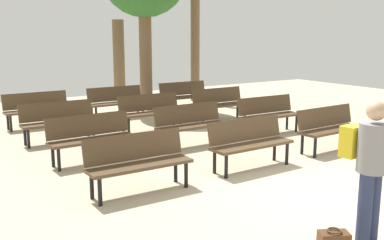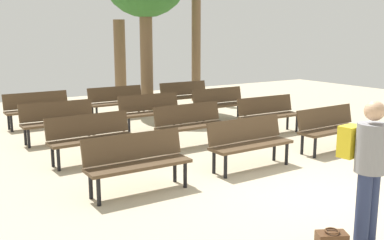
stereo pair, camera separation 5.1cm
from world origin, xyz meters
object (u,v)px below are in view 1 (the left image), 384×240
at_px(bench_r2_c2, 219,102).
at_px(tree_1, 119,60).
at_px(bench_r0_c2, 330,126).
at_px(bench_r3_c1, 116,100).
at_px(bench_r1_c1, 190,122).
at_px(bench_r3_c0, 37,107).
at_px(bench_r0_c1, 249,140).
at_px(bench_r2_c0, 58,119).
at_px(tree_0, 195,50).
at_px(bench_r2_c1, 151,110).
at_px(visitor_with_backpack, 369,164).
at_px(bench_r1_c2, 268,113).
at_px(bench_r0_c0, 138,159).
at_px(bench_r1_c0, 91,135).
at_px(bench_r3_c2, 185,94).

bearing_deg(bench_r2_c2, tree_1, 97.73).
height_order(bench_r0_c2, bench_r3_c1, same).
relative_size(bench_r1_c1, bench_r3_c0, 1.00).
relative_size(bench_r0_c1, bench_r0_c2, 1.00).
relative_size(bench_r2_c0, tree_0, 0.45).
bearing_deg(bench_r0_c2, bench_r3_c0, 126.51).
xyz_separation_m(bench_r2_c1, visitor_with_backpack, (-0.77, -6.69, 0.43)).
bearing_deg(bench_r0_c2, bench_r2_c0, 138.18).
bearing_deg(bench_r2_c2, bench_r2_c0, -179.96).
bearing_deg(bench_r1_c2, bench_r0_c1, -137.85).
bearing_deg(bench_r3_c1, bench_r0_c0, -110.83).
relative_size(bench_r1_c1, tree_0, 0.45).
bearing_deg(tree_1, visitor_with_backpack, -100.54).
relative_size(bench_r1_c2, visitor_with_backpack, 0.97).
xyz_separation_m(bench_r0_c0, tree_1, (3.60, 8.79, 0.89)).
distance_m(bench_r0_c0, bench_r1_c0, 1.92).
xyz_separation_m(bench_r2_c0, bench_r3_c1, (2.19, 1.89, 0.00)).
height_order(bench_r1_c2, bench_r2_c0, same).
height_order(bench_r0_c0, tree_0, tree_0).
distance_m(bench_r0_c1, tree_1, 8.92).
height_order(bench_r1_c1, bench_r2_c2, same).
xyz_separation_m(bench_r0_c2, tree_1, (-0.75, 8.69, 0.89)).
relative_size(bench_r2_c0, bench_r3_c0, 1.00).
bearing_deg(bench_r2_c2, bench_r0_c1, -120.14).
relative_size(bench_r0_c0, bench_r2_c1, 1.00).
xyz_separation_m(bench_r2_c2, bench_r3_c2, (0.03, 1.84, 0.00)).
bearing_deg(bench_r3_c0, bench_r3_c2, -0.38).
xyz_separation_m(bench_r1_c2, bench_r2_c1, (-2.15, 1.85, 0.00)).
bearing_deg(bench_r2_c0, tree_1, 54.29).
distance_m(bench_r2_c2, bench_r3_c1, 2.87).
distance_m(tree_1, visitor_with_backpack, 11.91).
bearing_deg(bench_r0_c0, bench_r0_c1, 1.29).
bearing_deg(bench_r3_c1, tree_0, 23.26).
relative_size(bench_r1_c0, bench_r3_c0, 1.00).
height_order(bench_r0_c0, bench_r2_c2, same).
xyz_separation_m(tree_0, visitor_with_backpack, (-4.37, -10.19, -0.84)).
xyz_separation_m(bench_r1_c0, bench_r3_c0, (-0.04, 3.72, 0.00)).
bearing_deg(tree_0, bench_r3_c1, -156.41).
xyz_separation_m(bench_r1_c1, bench_r1_c2, (2.17, -0.02, 0.00)).
xyz_separation_m(bench_r1_c2, bench_r3_c0, (-4.40, 3.72, 0.00)).
bearing_deg(visitor_with_backpack, bench_r3_c2, -114.13).
height_order(bench_r2_c0, visitor_with_backpack, visitor_with_backpack).
relative_size(bench_r3_c0, visitor_with_backpack, 0.97).
distance_m(bench_r1_c1, bench_r2_c0, 2.91).
height_order(bench_r1_c2, tree_0, tree_0).
height_order(bench_r1_c0, tree_1, tree_1).
bearing_deg(bench_r3_c1, bench_r1_c0, -119.95).
distance_m(bench_r2_c2, bench_r3_c0, 4.74).
bearing_deg(visitor_with_backpack, bench_r0_c2, -139.45).
distance_m(bench_r2_c1, visitor_with_backpack, 6.74).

